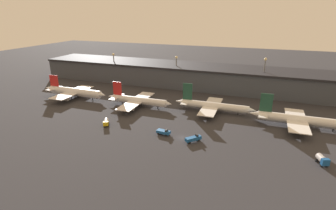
{
  "coord_description": "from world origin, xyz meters",
  "views": [
    {
      "loc": [
        28.17,
        -92.78,
        49.01
      ],
      "look_at": [
        -13.52,
        19.81,
        6.0
      ],
      "focal_mm": 28.0,
      "sensor_mm": 36.0,
      "label": 1
    }
  ],
  "objects_px": {
    "airplane_0": "(74,92)",
    "airplane_1": "(138,101)",
    "service_vehicle_2": "(322,160)",
    "airplane_3": "(300,120)",
    "service_vehicle_3": "(106,122)",
    "service_vehicle_1": "(164,132)",
    "airplane_2": "(213,106)",
    "service_vehicle_0": "(193,139)"
  },
  "relations": [
    {
      "from": "airplane_0",
      "to": "service_vehicle_1",
      "type": "bearing_deg",
      "value": -22.68
    },
    {
      "from": "airplane_1",
      "to": "service_vehicle_3",
      "type": "relative_size",
      "value": 6.81
    },
    {
      "from": "airplane_1",
      "to": "service_vehicle_2",
      "type": "distance_m",
      "value": 89.71
    },
    {
      "from": "airplane_0",
      "to": "service_vehicle_1",
      "type": "height_order",
      "value": "airplane_0"
    },
    {
      "from": "service_vehicle_0",
      "to": "airplane_0",
      "type": "bearing_deg",
      "value": 111.83
    },
    {
      "from": "airplane_1",
      "to": "service_vehicle_1",
      "type": "distance_m",
      "value": 38.1
    },
    {
      "from": "airplane_1",
      "to": "airplane_3",
      "type": "distance_m",
      "value": 79.95
    },
    {
      "from": "airplane_0",
      "to": "airplane_2",
      "type": "relative_size",
      "value": 1.04
    },
    {
      "from": "airplane_0",
      "to": "service_vehicle_1",
      "type": "xyz_separation_m",
      "value": [
        67.72,
        -27.56,
        -2.57
      ]
    },
    {
      "from": "airplane_1",
      "to": "service_vehicle_2",
      "type": "height_order",
      "value": "airplane_1"
    },
    {
      "from": "airplane_2",
      "to": "service_vehicle_0",
      "type": "distance_m",
      "value": 35.41
    },
    {
      "from": "airplane_2",
      "to": "service_vehicle_3",
      "type": "distance_m",
      "value": 54.17
    },
    {
      "from": "service_vehicle_1",
      "to": "service_vehicle_2",
      "type": "relative_size",
      "value": 1.12
    },
    {
      "from": "airplane_0",
      "to": "service_vehicle_3",
      "type": "height_order",
      "value": "airplane_0"
    },
    {
      "from": "airplane_2",
      "to": "service_vehicle_3",
      "type": "xyz_separation_m",
      "value": [
        -42.37,
        -33.71,
        -1.65
      ]
    },
    {
      "from": "airplane_3",
      "to": "service_vehicle_2",
      "type": "bearing_deg",
      "value": -82.38
    },
    {
      "from": "airplane_1",
      "to": "service_vehicle_0",
      "type": "relative_size",
      "value": 6.01
    },
    {
      "from": "service_vehicle_1",
      "to": "airplane_2",
      "type": "bearing_deg",
      "value": 73.62
    },
    {
      "from": "airplane_0",
      "to": "airplane_3",
      "type": "relative_size",
      "value": 0.97
    },
    {
      "from": "service_vehicle_3",
      "to": "service_vehicle_0",
      "type": "bearing_deg",
      "value": 58.56
    },
    {
      "from": "airplane_1",
      "to": "service_vehicle_3",
      "type": "distance_m",
      "value": 28.37
    },
    {
      "from": "airplane_2",
      "to": "service_vehicle_0",
      "type": "relative_size",
      "value": 6.47
    },
    {
      "from": "airplane_0",
      "to": "airplane_1",
      "type": "height_order",
      "value": "airplane_0"
    },
    {
      "from": "airplane_2",
      "to": "service_vehicle_1",
      "type": "xyz_separation_m",
      "value": [
        -14.35,
        -33.54,
        -2.0
      ]
    },
    {
      "from": "airplane_2",
      "to": "service_vehicle_0",
      "type": "bearing_deg",
      "value": -92.04
    },
    {
      "from": "airplane_2",
      "to": "service_vehicle_3",
      "type": "bearing_deg",
      "value": -142.02
    },
    {
      "from": "airplane_2",
      "to": "service_vehicle_2",
      "type": "xyz_separation_m",
      "value": [
        44.29,
        -36.02,
        -1.5
      ]
    },
    {
      "from": "service_vehicle_1",
      "to": "service_vehicle_2",
      "type": "height_order",
      "value": "service_vehicle_2"
    },
    {
      "from": "service_vehicle_1",
      "to": "service_vehicle_3",
      "type": "xyz_separation_m",
      "value": [
        -28.02,
        -0.17,
        0.35
      ]
    },
    {
      "from": "airplane_1",
      "to": "airplane_3",
      "type": "relative_size",
      "value": 0.86
    },
    {
      "from": "airplane_0",
      "to": "service_vehicle_0",
      "type": "bearing_deg",
      "value": -20.43
    },
    {
      "from": "service_vehicle_0",
      "to": "airplane_3",
      "type": "bearing_deg",
      "value": -11.94
    },
    {
      "from": "airplane_3",
      "to": "service_vehicle_3",
      "type": "bearing_deg",
      "value": -161.49
    },
    {
      "from": "service_vehicle_2",
      "to": "airplane_0",
      "type": "bearing_deg",
      "value": -123.49
    },
    {
      "from": "airplane_0",
      "to": "service_vehicle_2",
      "type": "distance_m",
      "value": 129.9
    },
    {
      "from": "airplane_0",
      "to": "service_vehicle_2",
      "type": "height_order",
      "value": "airplane_0"
    },
    {
      "from": "airplane_0",
      "to": "airplane_3",
      "type": "xyz_separation_m",
      "value": [
        121.97,
        0.65,
        -0.32
      ]
    },
    {
      "from": "airplane_0",
      "to": "airplane_1",
      "type": "relative_size",
      "value": 1.12
    },
    {
      "from": "airplane_2",
      "to": "airplane_3",
      "type": "xyz_separation_m",
      "value": [
        39.9,
        -5.32,
        0.26
      ]
    },
    {
      "from": "service_vehicle_3",
      "to": "airplane_2",
      "type": "bearing_deg",
      "value": 99.33
    },
    {
      "from": "airplane_0",
      "to": "airplane_1",
      "type": "bearing_deg",
      "value": 0.14
    },
    {
      "from": "airplane_0",
      "to": "airplane_3",
      "type": "height_order",
      "value": "airplane_3"
    }
  ]
}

